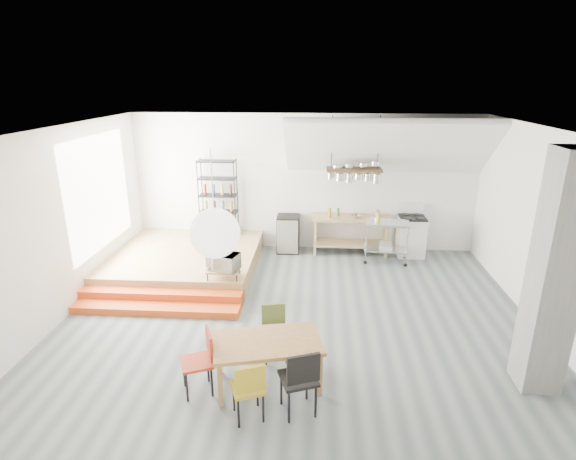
# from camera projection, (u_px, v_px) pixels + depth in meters

# --- Properties ---
(floor) EXTENTS (8.00, 8.00, 0.00)m
(floor) POSITION_uv_depth(u_px,v_px,m) (296.00, 319.00, 7.74)
(floor) COLOR #545D61
(floor) RESTS_ON ground
(wall_back) EXTENTS (8.00, 0.04, 3.20)m
(wall_back) POSITION_uv_depth(u_px,v_px,m) (304.00, 183.00, 10.54)
(wall_back) COLOR silver
(wall_back) RESTS_ON ground
(wall_left) EXTENTS (0.04, 7.00, 3.20)m
(wall_left) POSITION_uv_depth(u_px,v_px,m) (58.00, 226.00, 7.49)
(wall_left) COLOR silver
(wall_left) RESTS_ON ground
(wall_right) EXTENTS (0.04, 7.00, 3.20)m
(wall_right) POSITION_uv_depth(u_px,v_px,m) (554.00, 237.00, 6.97)
(wall_right) COLOR silver
(wall_right) RESTS_ON ground
(ceiling) EXTENTS (8.00, 7.00, 0.02)m
(ceiling) POSITION_uv_depth(u_px,v_px,m) (298.00, 130.00, 6.72)
(ceiling) COLOR white
(ceiling) RESTS_ON wall_back
(slope_ceiling) EXTENTS (4.40, 1.44, 1.32)m
(slope_ceiling) POSITION_uv_depth(u_px,v_px,m) (388.00, 147.00, 9.55)
(slope_ceiling) COLOR white
(slope_ceiling) RESTS_ON wall_back
(window_pane) EXTENTS (0.02, 2.50, 2.20)m
(window_pane) POSITION_uv_depth(u_px,v_px,m) (99.00, 193.00, 8.84)
(window_pane) COLOR white
(window_pane) RESTS_ON wall_left
(platform) EXTENTS (3.00, 3.00, 0.40)m
(platform) POSITION_uv_depth(u_px,v_px,m) (186.00, 260.00, 9.73)
(platform) COLOR #937349
(platform) RESTS_ON ground
(step_lower) EXTENTS (3.00, 0.35, 0.13)m
(step_lower) POSITION_uv_depth(u_px,v_px,m) (156.00, 309.00, 7.93)
(step_lower) COLOR #D24A18
(step_lower) RESTS_ON ground
(step_upper) EXTENTS (3.00, 0.35, 0.27)m
(step_upper) POSITION_uv_depth(u_px,v_px,m) (162.00, 297.00, 8.24)
(step_upper) COLOR #D24A18
(step_upper) RESTS_ON ground
(concrete_column) EXTENTS (0.50, 0.50, 3.20)m
(concrete_column) POSITION_uv_depth(u_px,v_px,m) (555.00, 276.00, 5.60)
(concrete_column) COLOR slate
(concrete_column) RESTS_ON ground
(kitchen_counter) EXTENTS (1.80, 0.60, 0.91)m
(kitchen_counter) POSITION_uv_depth(u_px,v_px,m) (351.00, 228.00, 10.45)
(kitchen_counter) COLOR #937349
(kitchen_counter) RESTS_ON ground
(stove) EXTENTS (0.60, 0.60, 1.18)m
(stove) POSITION_uv_depth(u_px,v_px,m) (411.00, 235.00, 10.41)
(stove) COLOR white
(stove) RESTS_ON ground
(pot_rack) EXTENTS (1.20, 0.50, 1.43)m
(pot_rack) POSITION_uv_depth(u_px,v_px,m) (355.00, 173.00, 9.80)
(pot_rack) COLOR #3B2617
(pot_rack) RESTS_ON ceiling
(wire_shelving) EXTENTS (0.88, 0.38, 1.80)m
(wire_shelving) POSITION_uv_depth(u_px,v_px,m) (218.00, 196.00, 10.47)
(wire_shelving) COLOR black
(wire_shelving) RESTS_ON platform
(microwave_shelf) EXTENTS (0.60, 0.40, 0.16)m
(microwave_shelf) POSITION_uv_depth(u_px,v_px,m) (224.00, 270.00, 8.37)
(microwave_shelf) COLOR #937349
(microwave_shelf) RESTS_ON platform
(paper_lantern) EXTENTS (0.60, 0.60, 0.60)m
(paper_lantern) POSITION_uv_depth(u_px,v_px,m) (215.00, 233.00, 5.30)
(paper_lantern) COLOR white
(paper_lantern) RESTS_ON ceiling
(dining_table) EXTENTS (1.55, 1.09, 0.67)m
(dining_table) POSITION_uv_depth(u_px,v_px,m) (267.00, 346.00, 5.90)
(dining_table) COLOR brown
(dining_table) RESTS_ON ground
(chair_mustard) EXTENTS (0.48, 0.48, 0.82)m
(chair_mustard) POSITION_uv_depth(u_px,v_px,m) (249.00, 386.00, 5.30)
(chair_mustard) COLOR #9E841B
(chair_mustard) RESTS_ON ground
(chair_black) EXTENTS (0.54, 0.54, 0.92)m
(chair_black) POSITION_uv_depth(u_px,v_px,m) (300.00, 377.00, 5.36)
(chair_black) COLOR black
(chair_black) RESTS_ON ground
(chair_olive) EXTENTS (0.44, 0.44, 0.81)m
(chair_olive) POSITION_uv_depth(u_px,v_px,m) (274.00, 327.00, 6.57)
(chair_olive) COLOR #576831
(chair_olive) RESTS_ON ground
(chair_red) EXTENTS (0.52, 0.52, 0.87)m
(chair_red) POSITION_uv_depth(u_px,v_px,m) (202.00, 357.00, 5.81)
(chair_red) COLOR #A92B18
(chair_red) RESTS_ON ground
(rolling_cart) EXTENTS (1.00, 0.63, 0.94)m
(rolling_cart) POSITION_uv_depth(u_px,v_px,m) (386.00, 236.00, 9.98)
(rolling_cart) COLOR silver
(rolling_cart) RESTS_ON ground
(mini_fridge) EXTENTS (0.52, 0.52, 0.88)m
(mini_fridge) POSITION_uv_depth(u_px,v_px,m) (288.00, 234.00, 10.65)
(mini_fridge) COLOR black
(mini_fridge) RESTS_ON ground
(microwave) EXTENTS (0.64, 0.52, 0.31)m
(microwave) POSITION_uv_depth(u_px,v_px,m) (223.00, 261.00, 8.31)
(microwave) COLOR beige
(microwave) RESTS_ON microwave_shelf
(bowl) EXTENTS (0.28, 0.28, 0.05)m
(bowl) POSITION_uv_depth(u_px,v_px,m) (356.00, 216.00, 10.29)
(bowl) COLOR silver
(bowl) RESTS_ON kitchen_counter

